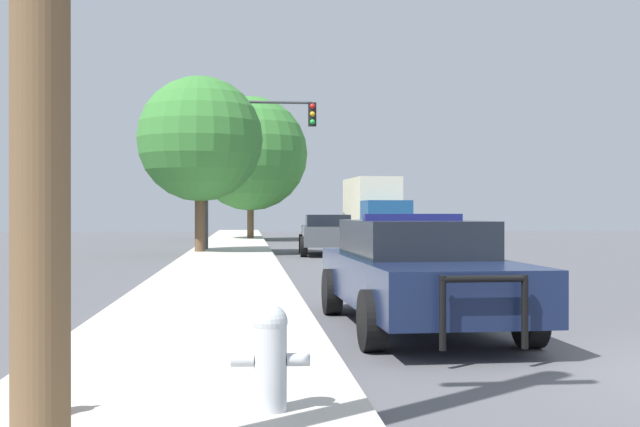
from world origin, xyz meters
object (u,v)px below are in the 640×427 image
Objects in this scene: box_truck at (374,208)px; traffic_cone at (44,371)px; fire_hydrant at (270,354)px; tree_sidewalk_far at (250,154)px; tree_sidewalk_mid at (200,139)px; car_background_distant at (366,226)px; car_background_midblock at (327,233)px; police_car at (416,270)px; traffic_light at (249,142)px.

box_truck is 37.18m from traffic_cone.
tree_sidewalk_far is at bearing 89.92° from fire_hydrant.
traffic_cone is (-8.15, -36.25, -1.31)m from box_truck.
tree_sidewalk_mid is at bearing -97.64° from tree_sidewalk_far.
car_background_distant is at bearing -92.95° from box_truck.
tree_sidewalk_mid reaches higher than traffic_cone.
tree_sidewalk_mid is (-8.40, -15.97, 3.41)m from car_background_distant.
car_background_distant is 7.23× the size of traffic_cone.
car_background_midblock is 0.69× the size of tree_sidewalk_mid.
police_car is 1.19× the size of car_background_distant.
police_car is 7.07× the size of fire_hydrant.
traffic_cone is (-1.58, 0.02, -0.09)m from fire_hydrant.
police_car reaches higher than car_background_distant.
police_car is 0.71× the size of tree_sidewalk_far.
police_car is at bearing 79.29° from box_truck.
traffic_light is 16.18m from car_background_distant.
box_truck is 1.18× the size of tree_sidewalk_mid.
car_background_distant reaches higher than fire_hydrant.
fire_hydrant is at bearing 64.62° from police_car.
car_background_midblock reaches higher than fire_hydrant.
traffic_cone is (0.24, -23.11, -3.70)m from tree_sidewalk_mid.
car_background_distant is 39.93m from traffic_cone.
tree_sidewalk_far is at bearing 103.29° from car_background_midblock.
tree_sidewalk_mid is (-4.53, 0.30, 3.36)m from car_background_midblock.
box_truck is at bearing 79.73° from fire_hydrant.
tree_sidewalk_mid reaches higher than box_truck.
tree_sidewalk_mid reaches higher than fire_hydrant.
car_background_distant is at bearing 65.05° from traffic_light.
car_background_distant is at bearing 62.25° from tree_sidewalk_mid.
car_background_distant is (4.50, 34.33, -0.04)m from police_car.
fire_hydrant is 36.88m from box_truck.
tree_sidewalk_mid is (-3.90, 18.36, 3.37)m from police_car.
tree_sidewalk_mid is at bearing 94.49° from fire_hydrant.
fire_hydrant is 0.12× the size of tree_sidewalk_mid.
police_car is 32.58m from tree_sidewalk_far.
traffic_light is at bearing -113.15° from car_background_distant.
traffic_light is 12.30m from tree_sidewalk_far.
car_background_midblock is 16.73m from car_background_distant.
fire_hydrant is 1.22× the size of traffic_cone.
traffic_cone is (-8.17, -39.08, -0.28)m from car_background_distant.
fire_hydrant is 37.29m from tree_sidewalk_far.
traffic_cone is (-3.67, -4.75, -0.33)m from police_car.
police_car is at bearing -89.31° from car_background_midblock.
fire_hydrant is at bearing -89.81° from traffic_light.
tree_sidewalk_far reaches higher than police_car.
car_background_distant is at bearing 80.44° from fire_hydrant.
fire_hydrant is 1.58m from traffic_cone.
police_car is 0.73× the size of box_truck.
box_truck is at bearing 76.68° from car_background_midblock.
police_car is 1.24× the size of car_background_midblock.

